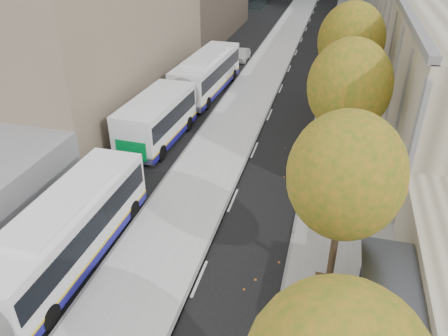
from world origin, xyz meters
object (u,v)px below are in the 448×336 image
(bus_shelter, at_px, (395,292))
(distant_car, at_px, (242,54))
(bus_near, at_px, (3,300))
(bus_far, at_px, (189,90))

(bus_shelter, relative_size, distant_car, 1.24)
(bus_near, xyz_separation_m, distant_car, (0.49, 36.01, -1.02))
(bus_near, height_order, distant_car, bus_near)
(distant_car, bearing_deg, bus_shelter, -68.33)
(bus_far, height_order, distant_car, bus_far)
(bus_far, xyz_separation_m, distant_car, (0.93, 14.47, -1.10))
(bus_near, height_order, bus_far, bus_far)
(bus_near, bearing_deg, bus_far, 91.86)
(bus_far, relative_size, distant_car, 5.31)
(bus_shelter, distance_m, bus_far, 22.73)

